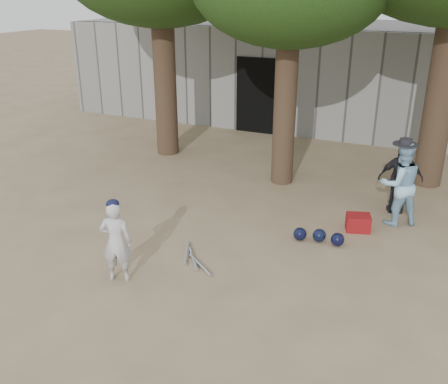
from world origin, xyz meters
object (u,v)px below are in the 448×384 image
at_px(spectator_dark, 400,179).
at_px(spectator_blue, 400,184).
at_px(boy_player, 116,242).
at_px(red_bag, 358,223).

bearing_deg(spectator_dark, spectator_blue, 80.91).
bearing_deg(boy_player, red_bag, -154.20).
relative_size(spectator_dark, red_bag, 3.35).
bearing_deg(spectator_blue, boy_player, 15.55).
height_order(spectator_dark, red_bag, spectator_dark).
bearing_deg(spectator_blue, red_bag, 15.02).
xyz_separation_m(spectator_blue, spectator_dark, (-0.03, 0.51, -0.08)).
bearing_deg(boy_player, spectator_blue, -154.30).
xyz_separation_m(spectator_blue, red_bag, (-0.58, -0.58, -0.63)).
bearing_deg(red_bag, spectator_dark, 63.54).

